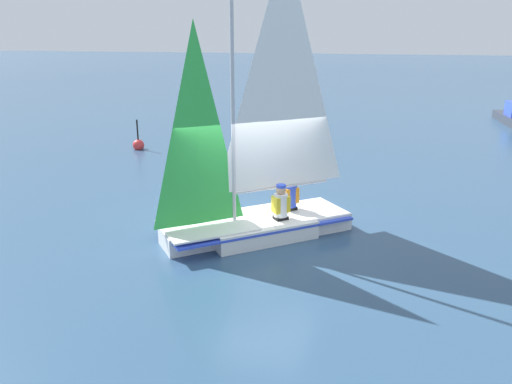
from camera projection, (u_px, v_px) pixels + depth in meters
name	position (u px, v px, depth m)	size (l,w,h in m)	color
ground_plane	(256.00, 234.00, 11.03)	(260.00, 260.00, 0.00)	#2D4C6B
sailboat_main	(257.00, 193.00, 10.76)	(3.94, 4.02, 6.13)	white
sailor_helm	(281.00, 208.00, 10.79)	(0.42, 0.43, 1.16)	black
sailor_crew	(290.00, 199.00, 11.40)	(0.42, 0.43, 1.16)	black
buoy_marker	(138.00, 145.00, 19.43)	(0.45, 0.45, 1.22)	red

